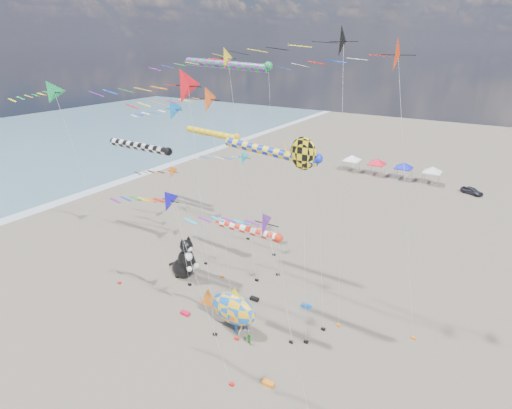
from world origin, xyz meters
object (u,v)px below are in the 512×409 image
object	(u,v)px
child_green	(249,339)
parked_car	(472,191)
person_adult	(247,323)
cat_inflatable	(184,256)
fish_inflatable	(233,309)
child_blue	(236,328)

from	to	relation	value
child_green	parked_car	world-z (taller)	parked_car
person_adult	cat_inflatable	bearing A→B (deg)	138.80
cat_inflatable	person_adult	bearing A→B (deg)	-11.12
person_adult	parked_car	xyz separation A→B (m)	(13.27, 49.40, -0.31)
person_adult	child_green	distance (m)	1.76
cat_inflatable	fish_inflatable	distance (m)	10.40
parked_car	fish_inflatable	bearing A→B (deg)	-169.91
fish_inflatable	parked_car	xyz separation A→B (m)	(14.48, 49.78, -1.56)
cat_inflatable	child_blue	size ratio (longest dim) A/B	4.35
child_green	person_adult	bearing A→B (deg)	156.50
child_green	parked_car	size ratio (longest dim) A/B	0.29
cat_inflatable	person_adult	size ratio (longest dim) A/B	2.72
fish_inflatable	person_adult	bearing A→B (deg)	17.78
person_adult	child_blue	distance (m)	1.06
cat_inflatable	fish_inflatable	bearing A→B (deg)	-15.45
cat_inflatable	child_green	bearing A→B (deg)	-15.13
fish_inflatable	person_adult	distance (m)	1.79
cat_inflatable	child_blue	bearing A→B (deg)	-15.89
person_adult	child_blue	world-z (taller)	person_adult
person_adult	fish_inflatable	bearing A→B (deg)	176.74
cat_inflatable	child_blue	world-z (taller)	cat_inflatable
person_adult	child_blue	bearing A→B (deg)	-154.82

